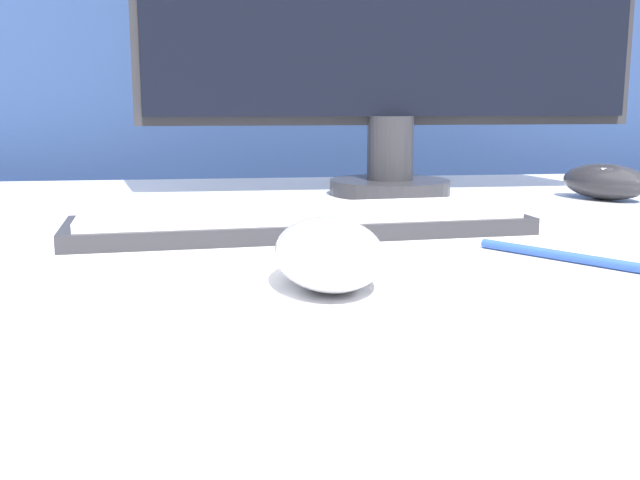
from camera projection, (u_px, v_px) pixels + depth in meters
partition_panel at (218, 221)px, 1.38m from camera, size 5.00×0.03×1.37m
computer_mouse_near at (327, 253)px, 0.51m from camera, size 0.07×0.12×0.05m
keyboard at (300, 222)px, 0.72m from camera, size 0.45×0.15×0.02m
monitor at (392, 16)px, 0.98m from camera, size 0.68×0.16×0.42m
computer_mouse_far at (605, 182)px, 0.96m from camera, size 0.11×0.14×0.05m
pen at (564, 256)px, 0.59m from camera, size 0.10×0.13×0.01m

